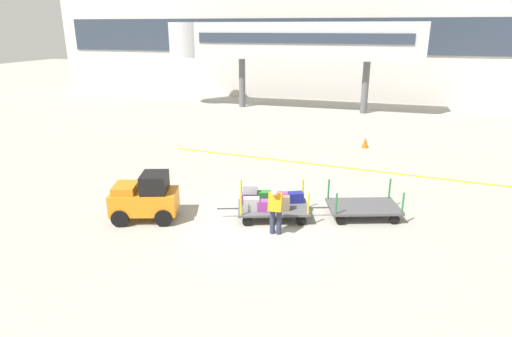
# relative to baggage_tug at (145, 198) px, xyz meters

# --- Properties ---
(ground_plane) EXTENTS (120.00, 120.00, 0.00)m
(ground_plane) POSITION_rel_baggage_tug_xyz_m (3.56, 0.74, -0.75)
(ground_plane) COLOR #9E9B91
(apron_lead_line) EXTENTS (20.38, 2.04, 0.01)m
(apron_lead_line) POSITION_rel_baggage_tug_xyz_m (7.28, 7.19, -0.75)
(apron_lead_line) COLOR yellow
(apron_lead_line) RESTS_ON ground_plane
(terminal_building) EXTENTS (54.17, 2.51, 9.67)m
(terminal_building) POSITION_rel_baggage_tug_xyz_m (3.56, 26.72, 4.09)
(terminal_building) COLOR beige
(terminal_building) RESTS_ON ground_plane
(jet_bridge) EXTENTS (19.12, 3.00, 6.37)m
(jet_bridge) POSITION_rel_baggage_tug_xyz_m (-0.58, 20.73, 4.27)
(jet_bridge) COLOR #B7B7BC
(jet_bridge) RESTS_ON ground_plane
(baggage_tug) EXTENTS (2.34, 1.76, 1.58)m
(baggage_tug) POSITION_rel_baggage_tug_xyz_m (0.00, 0.00, 0.00)
(baggage_tug) COLOR orange
(baggage_tug) RESTS_ON ground_plane
(baggage_cart_lead) EXTENTS (3.08, 2.05, 1.10)m
(baggage_cart_lead) POSITION_rel_baggage_tug_xyz_m (3.84, 1.30, -0.23)
(baggage_cart_lead) COLOR #4C4C4F
(baggage_cart_lead) RESTS_ON ground_plane
(baggage_cart_middle) EXTENTS (3.08, 2.05, 1.10)m
(baggage_cart_middle) POSITION_rel_baggage_tug_xyz_m (6.80, 2.23, -0.41)
(baggage_cart_middle) COLOR #4C4C4F
(baggage_cart_middle) RESTS_ON ground_plane
(baggage_handler) EXTENTS (0.43, 0.45, 1.56)m
(baggage_handler) POSITION_rel_baggage_tug_xyz_m (4.32, 0.13, 0.11)
(baggage_handler) COLOR #2D334C
(baggage_handler) RESTS_ON ground_plane
(safety_cone_near) EXTENTS (0.36, 0.36, 0.55)m
(safety_cone_near) POSITION_rel_baggage_tug_xyz_m (6.44, 11.06, -0.48)
(safety_cone_near) COLOR #EA590F
(safety_cone_near) RESTS_ON ground_plane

